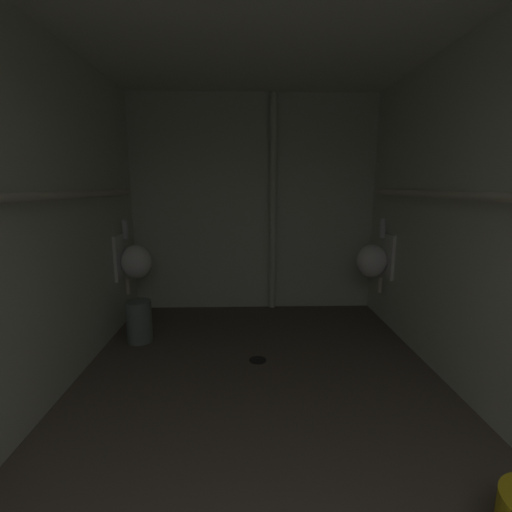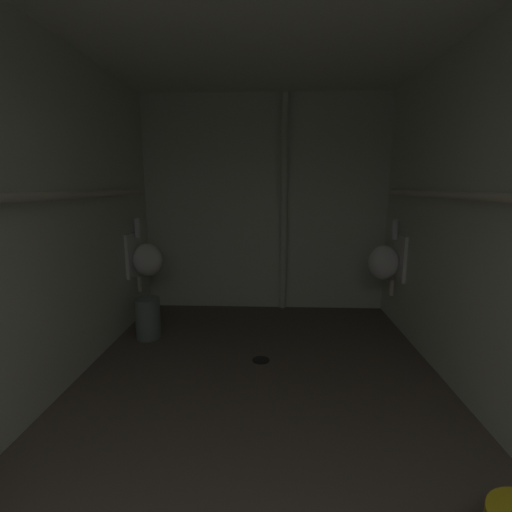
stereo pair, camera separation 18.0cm
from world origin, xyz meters
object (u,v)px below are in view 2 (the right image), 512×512
urinal_left_mid (146,259)px  urinal_right_mid (386,261)px  floor_drain (261,360)px  waste_bin (148,318)px  standpipe_back_wall (284,205)px

urinal_left_mid → urinal_right_mid: size_ratio=1.00×
urinal_left_mid → floor_drain: 1.59m
urinal_right_mid → waste_bin: 2.33m
floor_drain → waste_bin: (-1.06, 0.41, 0.19)m
standpipe_back_wall → waste_bin: 1.81m
urinal_right_mid → floor_drain: 1.57m
urinal_right_mid → standpipe_back_wall: standpipe_back_wall is taller
urinal_left_mid → floor_drain: bearing=-34.3°
standpipe_back_wall → floor_drain: size_ratio=16.45×
floor_drain → urinal_left_mid: bearing=145.7°
standpipe_back_wall → floor_drain: (-0.20, -1.25, -1.17)m
waste_bin → standpipe_back_wall: bearing=33.7°
urinal_left_mid → urinal_right_mid: bearing=-0.5°
standpipe_back_wall → floor_drain: 1.72m
floor_drain → waste_bin: waste_bin is taller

